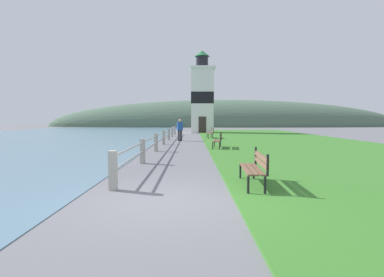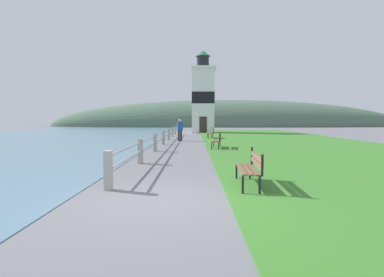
# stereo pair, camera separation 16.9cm
# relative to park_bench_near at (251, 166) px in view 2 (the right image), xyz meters

# --- Properties ---
(ground_plane) EXTENTS (160.00, 160.00, 0.00)m
(ground_plane) POSITION_rel_park_bench_near_xyz_m (-2.14, -1.28, -0.54)
(ground_plane) COLOR slate
(grass_verge) EXTENTS (12.00, 47.55, 0.06)m
(grass_verge) POSITION_rel_park_bench_near_xyz_m (5.31, 14.57, -0.51)
(grass_verge) COLOR #387528
(grass_verge) RESTS_ON ground_plane
(seawall_railing) EXTENTS (0.18, 26.13, 0.95)m
(seawall_railing) POSITION_rel_park_bench_near_xyz_m (-3.48, 12.69, 0.02)
(seawall_railing) COLOR #A8A399
(seawall_railing) RESTS_ON ground_plane
(park_bench_near) EXTENTS (0.57, 1.78, 0.94)m
(park_bench_near) POSITION_rel_park_bench_near_xyz_m (0.00, 0.00, 0.00)
(park_bench_near) COLOR brown
(park_bench_near) RESTS_ON ground_plane
(park_bench_midway) EXTENTS (0.70, 1.87, 0.94)m
(park_bench_midway) POSITION_rel_park_bench_near_xyz_m (-0.06, 9.71, 0.00)
(park_bench_midway) COLOR brown
(park_bench_midway) RESTS_ON ground_plane
(park_bench_far) EXTENTS (0.48, 1.73, 0.94)m
(park_bench_far) POSITION_rel_park_bench_near_xyz_m (0.07, 18.55, -0.00)
(park_bench_far) COLOR brown
(park_bench_far) RESTS_ON ground_plane
(lighthouse) EXTENTS (3.11, 3.11, 10.11)m
(lighthouse) POSITION_rel_park_bench_near_xyz_m (-0.33, 29.89, 3.92)
(lighthouse) COLOR white
(lighthouse) RESTS_ON ground_plane
(person_strolling) EXTENTS (0.47, 0.35, 1.71)m
(person_strolling) POSITION_rel_park_bench_near_xyz_m (-2.52, 15.90, 0.39)
(person_strolling) COLOR #28282D
(person_strolling) RESTS_ON ground_plane
(distant_hillside) EXTENTS (80.00, 16.00, 12.00)m
(distant_hillside) POSITION_rel_park_bench_near_xyz_m (5.86, 60.42, -0.54)
(distant_hillside) COLOR #4C6651
(distant_hillside) RESTS_ON ground_plane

